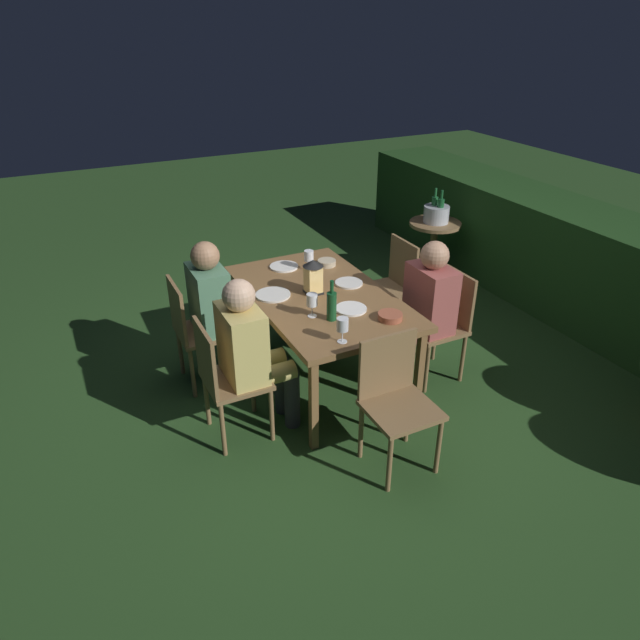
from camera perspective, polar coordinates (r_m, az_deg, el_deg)
ground_plane at (r=4.65m, az=0.00°, el=-5.63°), size 16.00×16.00×0.00m
dining_table at (r=4.30m, az=0.00°, el=1.95°), size 1.61×0.96×0.74m
chair_side_right_b at (r=4.55m, az=11.97°, el=0.02°), size 0.42×0.40×0.87m
person_in_rust at (r=4.37m, az=10.13°, el=1.23°), size 0.38×0.47×1.15m
chair_side_left_b at (r=3.84m, az=-9.36°, el=-5.51°), size 0.42×0.40×0.87m
person_in_mustard at (r=3.80m, az=-6.74°, el=-2.92°), size 0.38×0.47×1.15m
chair_side_right_a at (r=5.07m, az=7.05°, el=3.52°), size 0.42×0.40×0.87m
chair_head_far at (r=3.63m, az=7.50°, el=-7.58°), size 0.40×0.42×0.87m
chair_side_left_a at (r=4.44m, az=-12.27°, el=-0.76°), size 0.42×0.40×0.87m
person_in_green at (r=4.41m, az=-10.04°, el=1.51°), size 0.38×0.47×1.15m
lantern_centerpiece at (r=4.23m, az=-0.68°, el=4.51°), size 0.15×0.15×0.27m
green_bottle_on_table at (r=3.87m, az=1.16°, el=1.47°), size 0.07×0.07×0.29m
wine_glass_a at (r=3.60m, az=2.24°, el=-0.56°), size 0.08×0.08×0.17m
wine_glass_b at (r=4.63m, az=-1.11°, el=6.28°), size 0.08×0.08×0.17m
wine_glass_c at (r=3.91m, az=-0.80°, el=1.90°), size 0.08×0.08×0.17m
plate_a at (r=4.05m, az=3.08°, el=1.12°), size 0.22×0.22×0.01m
plate_b at (r=4.73m, az=-3.59°, el=5.31°), size 0.23×0.23×0.01m
plate_c at (r=4.26m, az=-4.68°, el=2.51°), size 0.26×0.26×0.01m
plate_d at (r=4.44m, az=2.87°, el=3.68°), size 0.21×0.21×0.01m
bowl_olives at (r=3.94m, az=6.97°, el=0.38°), size 0.17×0.17×0.04m
bowl_bread at (r=4.76m, az=0.67°, el=5.71°), size 0.15×0.15×0.05m
side_table at (r=6.20m, az=11.17°, el=7.52°), size 0.53×0.53×0.67m
ice_bucket at (r=6.09m, az=11.47°, el=10.38°), size 0.26×0.26×0.34m
hedge_backdrop at (r=5.96m, az=23.80°, el=5.29°), size 5.85×0.77×1.00m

